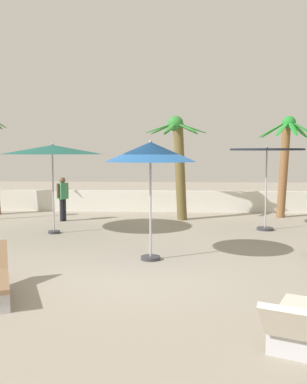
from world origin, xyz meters
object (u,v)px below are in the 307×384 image
Objects in this scene: patio_umbrella_4 at (267,155)px; palm_tree_3 at (286,153)px; patio_umbrella_3 at (52,150)px; guest_0 at (63,195)px; patio_umbrella_1 at (150,153)px; lounge_chair_2 at (294,318)px; palm_tree_2 at (178,154)px.

patio_umbrella_4 is 3.16m from palm_tree_3.
patio_umbrella_3 is 2.95m from guest_0.
palm_tree_3 reaches higher than patio_umbrella_1.
patio_umbrella_3 is 6.84m from patio_umbrella_4.
lounge_chair_2 is at bearing -102.92° from palm_tree_3.
patio_umbrella_3 is 0.79× the size of palm_tree_3.
lounge_chair_2 is at bearing -54.68° from patio_umbrella_3.
palm_tree_3 reaches higher than patio_umbrella_4.
patio_umbrella_4 is (3.51, 4.14, -0.08)m from patio_umbrella_1.
guest_0 is (-8.44, -1.40, -1.55)m from palm_tree_3.
patio_umbrella_1 is 0.72× the size of palm_tree_2.
guest_0 is at bearing 168.34° from patio_umbrella_4.
patio_umbrella_3 reaches higher than patio_umbrella_1.
patio_umbrella_3 is at bearing -142.38° from palm_tree_2.
lounge_chair_2 is at bearing -98.78° from patio_umbrella_4.
palm_tree_2 is (0.65, 6.19, -0.05)m from patio_umbrella_1.
palm_tree_3 is 2.03× the size of lounge_chair_2.
patio_umbrella_4 reaches higher than guest_0.
palm_tree_2 is (-2.86, 2.05, 0.03)m from patio_umbrella_4.
patio_umbrella_1 is at bearing -57.17° from guest_0.
patio_umbrella_3 reaches higher than guest_0.
lounge_chair_2 is at bearing -60.15° from guest_0.
palm_tree_2 is 4.56m from guest_0.
patio_umbrella_4 is 1.41× the size of lounge_chair_2.
patio_umbrella_4 is at bearing -114.43° from palm_tree_3.
patio_umbrella_4 reaches higher than lounge_chair_2.
palm_tree_2 is at bearing 7.66° from guest_0.
patio_umbrella_1 is 1.73× the size of guest_0.
patio_umbrella_4 is at bearing -35.57° from palm_tree_2.
patio_umbrella_1 is 6.86m from guest_0.
palm_tree_3 is at bearing 65.57° from patio_umbrella_4.
patio_umbrella_1 reaches higher than guest_0.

